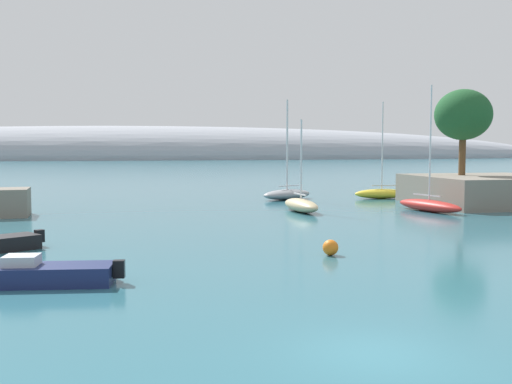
% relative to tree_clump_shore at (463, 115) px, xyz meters
% --- Properties ---
extents(water, '(600.00, 600.00, 0.00)m').
position_rel_tree_clump_shore_xyz_m(water, '(-24.99, -36.93, -8.22)').
color(water, '#2D6675').
rests_on(water, ground).
extents(shore_outcrop, '(12.38, 12.31, 2.63)m').
position_rel_tree_clump_shore_xyz_m(shore_outcrop, '(1.64, -1.74, -6.91)').
color(shore_outcrop, gray).
rests_on(shore_outcrop, ground).
extents(tree_clump_shore, '(5.24, 5.24, 7.99)m').
position_rel_tree_clump_shore_xyz_m(tree_clump_shore, '(0.00, 0.00, 0.00)').
color(tree_clump_shore, brown).
rests_on(tree_clump_shore, shore_outcrop).
extents(distant_ridge, '(395.25, 59.65, 28.65)m').
position_rel_tree_clump_shore_xyz_m(distant_ridge, '(-17.86, 217.79, -8.22)').
color(distant_ridge, '#999EA8').
rests_on(distant_ridge, ground).
extents(sailboat_yellow_near_shore, '(5.76, 2.32, 9.83)m').
position_rel_tree_clump_shore_xyz_m(sailboat_yellow_near_shore, '(-5.14, 6.38, -7.65)').
color(sailboat_yellow_near_shore, yellow).
rests_on(sailboat_yellow_near_shore, water).
extents(sailboat_red_mid_mooring, '(3.15, 7.41, 10.27)m').
position_rel_tree_clump_shore_xyz_m(sailboat_red_mid_mooring, '(-6.59, -6.03, -7.67)').
color(sailboat_red_mid_mooring, red).
rests_on(sailboat_red_mid_mooring, water).
extents(sailboat_grey_outer_mooring, '(6.31, 4.77, 9.95)m').
position_rel_tree_clump_shore_xyz_m(sailboat_grey_outer_mooring, '(-14.90, 7.38, -7.60)').
color(sailboat_grey_outer_mooring, gray).
rests_on(sailboat_grey_outer_mooring, water).
extents(sailboat_sand_end_of_line, '(2.14, 6.23, 7.49)m').
position_rel_tree_clump_shore_xyz_m(sailboat_sand_end_of_line, '(-16.90, -3.97, -7.65)').
color(sailboat_sand_end_of_line, '#C6B284').
rests_on(sailboat_sand_end_of_line, water).
extents(motorboat_navy_alongside_breakwater, '(5.81, 2.52, 1.16)m').
position_rel_tree_clump_shore_xyz_m(motorboat_navy_alongside_breakwater, '(-34.21, -26.91, -7.80)').
color(motorboat_navy_alongside_breakwater, navy).
rests_on(motorboat_navy_alongside_breakwater, water).
extents(mooring_buoy_orange, '(0.77, 0.77, 0.77)m').
position_rel_tree_clump_shore_xyz_m(mooring_buoy_orange, '(-21.30, -23.35, -7.84)').
color(mooring_buoy_orange, orange).
rests_on(mooring_buoy_orange, water).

